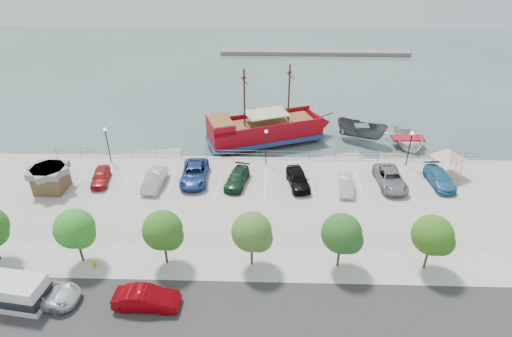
{
  "coord_description": "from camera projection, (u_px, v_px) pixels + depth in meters",
  "views": [
    {
      "loc": [
        0.1,
        -36.09,
        24.73
      ],
      "look_at": [
        -1.0,
        2.0,
        2.0
      ],
      "focal_mm": 30.0,
      "sensor_mm": 36.0,
      "label": 1
    }
  ],
  "objects": [
    {
      "name": "speedboat",
      "position": [
        407.0,
        141.0,
        54.74
      ],
      "size": [
        5.3,
        7.28,
        1.48
      ],
      "primitive_type": "imported",
      "rotation": [
        0.0,
        0.0,
        0.03
      ],
      "color": "silver",
      "rests_on": "ground"
    },
    {
      "name": "dock_east",
      "position": [
        411.0,
        160.0,
        51.52
      ],
      "size": [
        7.74,
        3.26,
        0.43
      ],
      "primitive_type": "cube",
      "rotation": [
        0.0,
        0.0,
        -0.15
      ],
      "color": "gray",
      "rests_on": "ground"
    },
    {
      "name": "dock_mid",
      "position": [
        338.0,
        159.0,
        51.75
      ],
      "size": [
        6.5,
        3.81,
        0.36
      ],
      "primitive_type": "cube",
      "rotation": [
        0.0,
        0.0,
        0.35
      ],
      "color": "gray",
      "rests_on": "ground"
    },
    {
      "name": "patrol_boat",
      "position": [
        361.0,
        132.0,
        55.68
      ],
      "size": [
        7.06,
        5.33,
        2.58
      ],
      "primitive_type": "imported",
      "rotation": [
        0.0,
        0.0,
        1.08
      ],
      "color": "#4E5155",
      "rests_on": "ground"
    },
    {
      "name": "fire_hydrant",
      "position": [
        95.0,
        264.0,
        34.51
      ],
      "size": [
        0.26,
        0.26,
        0.74
      ],
      "rotation": [
        0.0,
        0.0,
        0.14
      ],
      "color": "#D79B00",
      "rests_on": "sidewalk"
    },
    {
      "name": "seawall_railing",
      "position": [
        266.0,
        154.0,
        50.08
      ],
      "size": [
        50.0,
        0.06,
        1.0
      ],
      "color": "#595F62",
      "rests_on": "land_slab"
    },
    {
      "name": "tree_f",
      "position": [
        434.0,
        237.0,
        32.99
      ],
      "size": [
        3.3,
        3.2,
        5.0
      ],
      "color": "#473321",
      "rests_on": "sidewalk"
    },
    {
      "name": "sidewalk",
      "position": [
        264.0,
        264.0,
        35.06
      ],
      "size": [
        100.0,
        4.0,
        0.05
      ],
      "primitive_type": "cube",
      "color": "#B6B4AD",
      "rests_on": "land_slab"
    },
    {
      "name": "street",
      "position": [
        263.0,
        325.0,
        29.91
      ],
      "size": [
        100.0,
        8.0,
        0.04
      ],
      "primitive_type": "cube",
      "color": "#353232",
      "rests_on": "land_slab"
    },
    {
      "name": "lamp_post_left",
      "position": [
        107.0,
        139.0,
        48.17
      ],
      "size": [
        0.36,
        0.36,
        4.28
      ],
      "color": "black",
      "rests_on": "land_slab"
    },
    {
      "name": "canopy_tent",
      "position": [
        450.0,
        150.0,
        45.67
      ],
      "size": [
        5.08,
        5.08,
        3.46
      ],
      "rotation": [
        0.0,
        0.0,
        -0.26
      ],
      "color": "slate",
      "rests_on": "land_slab"
    },
    {
      "name": "shed",
      "position": [
        50.0,
        178.0,
        43.9
      ],
      "size": [
        3.31,
        3.31,
        2.65
      ],
      "rotation": [
        0.0,
        0.0,
        -0.03
      ],
      "color": "brown",
      "rests_on": "land_slab"
    },
    {
      "name": "lamp_post_right",
      "position": [
        410.0,
        143.0,
        47.33
      ],
      "size": [
        0.36,
        0.36,
        4.28
      ],
      "color": "black",
      "rests_on": "land_slab"
    },
    {
      "name": "ground",
      "position": [
        265.0,
        203.0,
        44.16
      ],
      "size": [
        160.0,
        160.0,
        0.0
      ],
      "primitive_type": "plane",
      "color": "#3D5250"
    },
    {
      "name": "parked_car_d",
      "position": [
        237.0,
        178.0,
        45.17
      ],
      "size": [
        2.87,
        5.08,
        1.39
      ],
      "primitive_type": "imported",
      "rotation": [
        0.0,
        0.0,
        -0.2
      ],
      "color": "#14341D",
      "rests_on": "land_slab"
    },
    {
      "name": "parked_car_c",
      "position": [
        194.0,
        173.0,
        45.78
      ],
      "size": [
        2.95,
        6.0,
        1.64
      ],
      "primitive_type": "imported",
      "rotation": [
        0.0,
        0.0,
        0.04
      ],
      "color": "navy",
      "rests_on": "land_slab"
    },
    {
      "name": "tree_c",
      "position": [
        164.0,
        232.0,
        33.51
      ],
      "size": [
        3.3,
        3.2,
        5.0
      ],
      "color": "#473321",
      "rests_on": "sidewalk"
    },
    {
      "name": "tree_d",
      "position": [
        253.0,
        233.0,
        33.34
      ],
      "size": [
        3.3,
        3.2,
        5.0
      ],
      "color": "#473321",
      "rests_on": "sidewalk"
    },
    {
      "name": "parked_car_a",
      "position": [
        100.0,
        177.0,
        45.46
      ],
      "size": [
        2.31,
        4.35,
        1.41
      ],
      "primitive_type": "imported",
      "rotation": [
        0.0,
        0.0,
        0.16
      ],
      "color": "#A81C21",
      "rests_on": "land_slab"
    },
    {
      "name": "street_van",
      "position": [
        43.0,
        293.0,
        31.41
      ],
      "size": [
        5.67,
        3.17,
        1.5
      ],
      "primitive_type": "imported",
      "rotation": [
        0.0,
        0.0,
        1.44
      ],
      "color": "#BABCBE",
      "rests_on": "street"
    },
    {
      "name": "far_shore",
      "position": [
        315.0,
        52.0,
        90.92
      ],
      "size": [
        40.0,
        3.0,
        0.8
      ],
      "primitive_type": "cube",
      "color": "slate",
      "rests_on": "ground"
    },
    {
      "name": "pirate_ship",
      "position": [
        274.0,
        130.0,
        55.15
      ],
      "size": [
        17.17,
        10.09,
        10.67
      ],
      "rotation": [
        0.0,
        0.0,
        0.36
      ],
      "color": "#960411",
      "rests_on": "ground"
    },
    {
      "name": "parked_car_h",
      "position": [
        440.0,
        178.0,
        45.09
      ],
      "size": [
        2.5,
        5.22,
        1.47
      ],
      "primitive_type": "imported",
      "rotation": [
        0.0,
        0.0,
        0.09
      ],
      "color": "teal",
      "rests_on": "land_slab"
    },
    {
      "name": "tree_b",
      "position": [
        76.0,
        230.0,
        33.68
      ],
      "size": [
        3.3,
        3.2,
        5.0
      ],
      "color": "#473321",
      "rests_on": "sidewalk"
    },
    {
      "name": "parked_car_g",
      "position": [
        390.0,
        179.0,
        44.95
      ],
      "size": [
        2.89,
        5.79,
        1.57
      ],
      "primitive_type": "imported",
      "rotation": [
        0.0,
        0.0,
        0.05
      ],
      "color": "gray",
      "rests_on": "land_slab"
    },
    {
      "name": "dock_west",
      "position": [
        150.0,
        156.0,
        52.3
      ],
      "size": [
        7.99,
        3.91,
        0.44
      ],
      "primitive_type": "cube",
      "rotation": [
        0.0,
        0.0,
        0.23
      ],
      "color": "gray",
      "rests_on": "ground"
    },
    {
      "name": "lamp_post_mid",
      "position": [
        266.0,
        141.0,
        47.73
      ],
      "size": [
        0.36,
        0.36,
        4.28
      ],
      "color": "black",
      "rests_on": "land_slab"
    },
    {
      "name": "shuttle_bus",
      "position": [
        2.0,
        291.0,
        31.1
      ],
      "size": [
        6.84,
        3.2,
        2.32
      ],
      "rotation": [
        0.0,
        0.0,
        -0.14
      ],
      "color": "silver",
      "rests_on": "street"
    },
    {
      "name": "parked_car_f",
      "position": [
        346.0,
        185.0,
        44.17
      ],
      "size": [
        1.73,
        4.21,
        1.36
      ],
      "primitive_type": "imported",
      "rotation": [
        0.0,
        0.0,
        -0.07
      ],
      "color": "silver",
      "rests_on": "land_slab"
    },
    {
      "name": "street_sedan",
      "position": [
        146.0,
        299.0,
        30.92
      ],
      "size": [
        4.87,
        1.83,
        1.59
      ],
      "primitive_type": "imported",
      "rotation": [
        0.0,
        0.0,
        1.54
      ],
      "color": "#85020A",
      "rests_on": "street"
    },
    {
      "name": "parked_car_b",
      "position": [
        154.0,
        179.0,
        44.85
      ],
      "size": [
        1.96,
        4.83,
        1.56
      ],
      "primitive_type": "imported",
      "rotation": [
        0.0,
        0.0,
        -0.07
      ],
      "color": "silver",
      "rests_on": "land_slab"
    },
    {
      "name": "tree_e",
      "position": [
        343.0,
        235.0,
        33.16
      ],
      "size": [
        3.3,
        3.2,
        5.0
      ],
      "color": "#473321",
      "rests_on": "sidewalk"
    },
    {
      "name": "parked_car_e",
      "position": [
        298.0,
        179.0,
        44.88
      ],
      "size": [
        2.73,
        5.11,
        1.65
      ],
      "primitive_type": "imported",
      "rotation": [
        0.0,
        0.0,
        0.17
      ],
      "color": "black",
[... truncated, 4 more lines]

